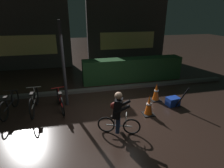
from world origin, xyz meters
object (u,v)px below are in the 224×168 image
object	(u,v)px
parked_bike_left_mid	(34,101)
traffic_cone_near	(149,106)
parked_bike_center_left	(60,101)
closed_umbrella	(182,98)
parked_bike_leftmost	(10,104)
blue_crate	(173,101)
traffic_cone_far	(156,92)
street_post	(64,66)
cyclist	(118,113)

from	to	relation	value
parked_bike_left_mid	traffic_cone_near	world-z (taller)	parked_bike_left_mid
parked_bike_center_left	closed_umbrella	size ratio (longest dim) A/B	1.81
parked_bike_leftmost	blue_crate	size ratio (longest dim) A/B	3.51
traffic_cone_far	street_post	bearing A→B (deg)	173.37
street_post	traffic_cone_far	world-z (taller)	street_post
traffic_cone_near	parked_bike_left_mid	bearing A→B (deg)	163.27
traffic_cone_near	closed_umbrella	size ratio (longest dim) A/B	0.78
parked_bike_leftmost	traffic_cone_near	xyz separation A→B (m)	(4.42, -1.12, -0.00)
parked_bike_leftmost	traffic_cone_near	world-z (taller)	parked_bike_leftmost
parked_bike_leftmost	cyclist	world-z (taller)	cyclist
parked_bike_left_mid	closed_umbrella	xyz separation A→B (m)	(4.94, -0.95, 0.05)
traffic_cone_far	cyclist	xyz separation A→B (m)	(-1.92, -1.63, 0.30)
cyclist	parked_bike_leftmost	bearing A→B (deg)	170.64
parked_bike_left_mid	blue_crate	size ratio (longest dim) A/B	3.79
traffic_cone_near	cyclist	size ratio (longest dim) A/B	0.54
traffic_cone_far	closed_umbrella	size ratio (longest dim) A/B	0.81
parked_bike_left_mid	traffic_cone_far	world-z (taller)	parked_bike_left_mid
parked_bike_leftmost	traffic_cone_far	xyz separation A→B (m)	(5.12, -0.20, 0.01)
street_post	parked_bike_left_mid	xyz separation A→B (m)	(-1.06, -0.20, -1.12)
blue_crate	traffic_cone_near	bearing A→B (deg)	-160.25
parked_bike_leftmost	traffic_cone_far	bearing A→B (deg)	-86.34
parked_bike_leftmost	traffic_cone_near	distance (m)	4.56
traffic_cone_far	parked_bike_left_mid	bearing A→B (deg)	177.61
traffic_cone_far	closed_umbrella	xyz separation A→B (m)	(0.59, -0.77, 0.07)
street_post	traffic_cone_far	bearing A→B (deg)	-6.63
parked_bike_leftmost	parked_bike_center_left	xyz separation A→B (m)	(1.61, -0.11, 0.00)
closed_umbrella	cyclist	bearing A→B (deg)	-120.45
parked_bike_leftmost	traffic_cone_far	world-z (taller)	parked_bike_leftmost
cyclist	closed_umbrella	world-z (taller)	cyclist
parked_bike_left_mid	blue_crate	xyz separation A→B (m)	(4.77, -0.70, -0.20)
parked_bike_center_left	traffic_cone_far	distance (m)	3.51
parked_bike_left_mid	cyclist	size ratio (longest dim) A/B	1.34
parked_bike_leftmost	parked_bike_left_mid	bearing A→B (deg)	-85.79
parked_bike_left_mid	parked_bike_center_left	distance (m)	0.85
parked_bike_center_left	traffic_cone_far	bearing A→B (deg)	-101.84
parked_bike_left_mid	traffic_cone_far	size ratio (longest dim) A/B	2.43
street_post	parked_bike_left_mid	world-z (taller)	street_post
parked_bike_center_left	traffic_cone_far	size ratio (longest dim) A/B	2.24
street_post	parked_bike_left_mid	size ratio (longest dim) A/B	1.76
traffic_cone_far	closed_umbrella	bearing A→B (deg)	-52.61
parked_bike_leftmost	closed_umbrella	size ratio (longest dim) A/B	1.82
parked_bike_center_left	street_post	bearing A→B (deg)	-46.73
cyclist	parked_bike_left_mid	bearing A→B (deg)	163.83
parked_bike_leftmost	blue_crate	distance (m)	5.58
traffic_cone_far	closed_umbrella	world-z (taller)	closed_umbrella
traffic_cone_near	parked_bike_center_left	bearing A→B (deg)	160.20
street_post	traffic_cone_near	size ratio (longest dim) A/B	4.40
parked_bike_center_left	blue_crate	xyz separation A→B (m)	(3.92, -0.61, -0.18)
parked_bike_leftmost	parked_bike_left_mid	size ratio (longest dim) A/B	0.93
parked_bike_leftmost	parked_bike_center_left	world-z (taller)	parked_bike_center_left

